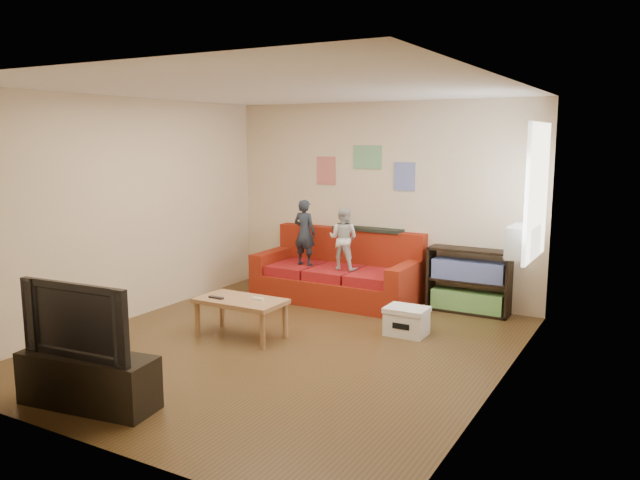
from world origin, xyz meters
The scene contains 17 objects.
room_shell centered at (0.00, 0.00, 1.35)m, with size 4.52×5.02×2.72m.
sofa centered at (-0.41, 2.08, 0.33)m, with size 2.23×1.03×0.98m.
child_a centered at (-0.86, 1.90, 0.93)m, with size 0.33×0.22×0.91m, color #1F2630.
child_b centered at (-0.26, 1.90, 0.89)m, with size 0.41×0.32×0.84m, color silver.
coffee_table centered at (-0.60, 0.06, 0.38)m, with size 0.99×0.54×0.44m.
remote centered at (-0.85, -0.06, 0.45)m, with size 0.19×0.05×0.02m, color black.
game_controller centered at (-0.40, 0.11, 0.46)m, with size 0.14×0.04×0.03m, color white.
bookshelf centered at (1.33, 2.30, 0.37)m, with size 1.04×0.31×0.83m.
window centered at (2.22, 1.65, 1.64)m, with size 0.04×1.08×1.48m, color white.
ac_unit centered at (2.10, 1.65, 1.08)m, with size 0.28×0.55×0.35m, color #B7B2A3.
artwork_left centered at (-0.85, 2.48, 1.75)m, with size 0.30×0.01×0.40m, color #D87266.
artwork_center centered at (-0.20, 2.48, 1.95)m, with size 0.42×0.01×0.32m, color #72B27F.
artwork_right centered at (0.35, 2.48, 1.70)m, with size 0.30×0.01×0.38m, color #727FCC.
file_box centered at (0.99, 1.05, 0.16)m, with size 0.47×0.36×0.32m.
tv_stand centered at (-0.61, -2.04, 0.22)m, with size 1.19×0.40×0.45m, color black.
television centered at (-0.61, -2.04, 0.76)m, with size 1.09×0.14×0.63m, color black.
tissue centered at (0.77, 1.34, 0.05)m, with size 0.11×0.11×0.11m, color silver.
Camera 1 is at (3.49, -5.38, 2.22)m, focal length 35.00 mm.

